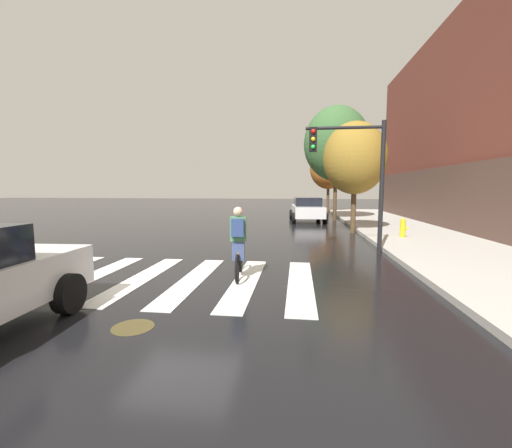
% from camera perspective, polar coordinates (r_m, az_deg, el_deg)
% --- Properties ---
extents(ground_plane, '(120.00, 120.00, 0.00)m').
position_cam_1_polar(ground_plane, '(8.11, -12.50, -9.16)').
color(ground_plane, black).
extents(crosswalk_stripes, '(6.75, 4.16, 0.01)m').
position_cam_1_polar(crosswalk_stripes, '(8.23, -14.83, -8.95)').
color(crosswalk_stripes, silver).
rests_on(crosswalk_stripes, ground).
extents(manhole_cover, '(0.64, 0.64, 0.01)m').
position_cam_1_polar(manhole_cover, '(5.68, -20.18, -16.10)').
color(manhole_cover, '#473D1E').
rests_on(manhole_cover, ground).
extents(sedan_mid, '(2.33, 4.54, 1.53)m').
position_cam_1_polar(sedan_mid, '(21.74, 8.68, 2.54)').
color(sedan_mid, silver).
rests_on(sedan_mid, ground).
extents(cyclist, '(0.38, 1.71, 1.69)m').
position_cam_1_polar(cyclist, '(7.83, -3.01, -3.24)').
color(cyclist, black).
rests_on(cyclist, ground).
extents(traffic_light_near, '(2.47, 0.28, 4.20)m').
position_cam_1_polar(traffic_light_near, '(11.19, 16.51, 9.68)').
color(traffic_light_near, black).
rests_on(traffic_light_near, ground).
extents(fire_hydrant, '(0.33, 0.22, 0.78)m').
position_cam_1_polar(fire_hydrant, '(14.70, 23.68, -0.59)').
color(fire_hydrant, gold).
rests_on(fire_hydrant, sidewalk).
extents(street_tree_near, '(2.91, 2.91, 5.18)m').
position_cam_1_polar(street_tree_near, '(16.51, 16.45, 10.66)').
color(street_tree_near, '#4C3823').
rests_on(street_tree_near, ground).
extents(street_tree_mid, '(4.11, 4.11, 7.31)m').
position_cam_1_polar(street_tree_mid, '(22.62, 13.48, 13.12)').
color(street_tree_mid, '#4C3823').
rests_on(street_tree_mid, ground).
extents(street_tree_far, '(3.24, 3.24, 5.77)m').
position_cam_1_polar(street_tree_far, '(30.29, 12.23, 9.34)').
color(street_tree_far, '#4C3823').
rests_on(street_tree_far, ground).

